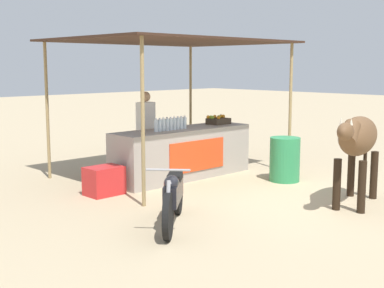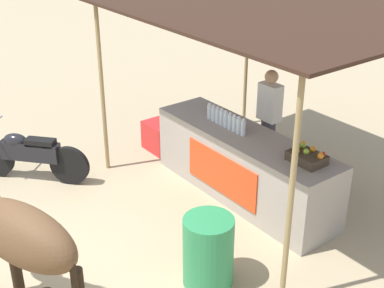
% 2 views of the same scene
% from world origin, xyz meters
% --- Properties ---
extents(ground_plane, '(60.00, 60.00, 0.00)m').
position_xyz_m(ground_plane, '(0.00, 0.00, 0.00)').
color(ground_plane, tan).
extents(stall_counter, '(3.00, 0.82, 0.96)m').
position_xyz_m(stall_counter, '(0.00, 2.20, 0.48)').
color(stall_counter, '#9E9389').
rests_on(stall_counter, ground).
extents(stall_awning, '(4.20, 3.20, 2.64)m').
position_xyz_m(stall_awning, '(0.00, 2.50, 2.53)').
color(stall_awning, '#382319').
rests_on(stall_awning, ground).
extents(water_bottle_row, '(0.79, 0.07, 0.25)m').
position_xyz_m(water_bottle_row, '(-0.35, 2.15, 1.07)').
color(water_bottle_row, silver).
rests_on(water_bottle_row, stall_counter).
extents(fruit_crate, '(0.44, 0.32, 0.18)m').
position_xyz_m(fruit_crate, '(1.06, 2.26, 1.04)').
color(fruit_crate, '#3F3326').
rests_on(fruit_crate, stall_counter).
extents(vendor_behind_counter, '(0.34, 0.22, 1.65)m').
position_xyz_m(vendor_behind_counter, '(-0.30, 2.95, 0.85)').
color(vendor_behind_counter, '#383842').
rests_on(vendor_behind_counter, ground).
extents(cooler_box, '(0.60, 0.44, 0.48)m').
position_xyz_m(cooler_box, '(-1.90, 2.10, 0.24)').
color(cooler_box, red).
rests_on(cooler_box, ground).
extents(water_barrel, '(0.56, 0.56, 0.83)m').
position_xyz_m(water_barrel, '(1.16, 0.63, 0.41)').
color(water_barrel, '#2D8C51').
rests_on(water_barrel, ground).
extents(cow, '(1.84, 0.91, 1.44)m').
position_xyz_m(cow, '(0.52, -1.16, 1.03)').
color(cow, brown).
rests_on(cow, ground).
extents(motorcycle_parked, '(1.41, 1.25, 0.90)m').
position_xyz_m(motorcycle_parked, '(-2.26, -0.03, 0.43)').
color(motorcycle_parked, black).
rests_on(motorcycle_parked, ground).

